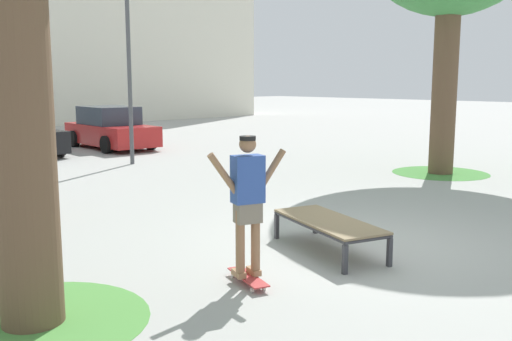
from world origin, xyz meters
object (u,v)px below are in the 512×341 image
(skater, at_px, (248,196))
(car_black, at_px, (16,134))
(car_red, at_px, (111,129))
(light_post, at_px, (128,30))
(skate_box, at_px, (329,223))
(skateboard, at_px, (248,277))

(skater, bearing_deg, car_black, 79.13)
(car_red, bearing_deg, light_post, -111.61)
(skate_box, bearing_deg, car_red, 72.69)
(skater, height_order, light_post, light_post)
(skateboard, relative_size, car_red, 0.19)
(light_post, bearing_deg, car_black, 110.13)
(car_black, distance_m, car_red, 3.27)
(light_post, bearing_deg, skateboard, -114.18)
(car_black, bearing_deg, skater, -100.87)
(skate_box, bearing_deg, light_post, 74.58)
(skate_box, distance_m, car_black, 14.03)
(skater, xyz_separation_m, light_post, (4.36, 9.71, 2.75))
(car_black, height_order, car_red, same)
(car_black, xyz_separation_m, car_red, (3.24, -0.42, 0.00))
(skateboard, height_order, car_black, car_black)
(skate_box, height_order, skateboard, skate_box)
(car_red, bearing_deg, car_black, 172.62)
(car_red, xyz_separation_m, light_post, (-1.60, -4.05, 3.13))
(car_black, bearing_deg, light_post, -69.87)
(skater, relative_size, car_red, 0.40)
(skater, relative_size, light_post, 0.29)
(car_black, bearing_deg, skate_box, -94.05)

